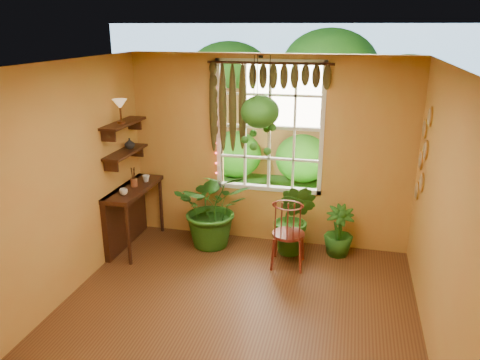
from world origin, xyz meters
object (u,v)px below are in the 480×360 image
Objects in this scene: potted_plant_left at (214,208)px; windsor_chair at (288,243)px; potted_plant_mid at (294,219)px; hanging_basket at (260,115)px; counter_ledge at (128,209)px.

windsor_chair is at bearing -18.45° from potted_plant_left.
hanging_basket is (-0.50, 0.00, 1.41)m from potted_plant_mid.
potted_plant_left is at bearing 179.21° from potted_plant_mid.
hanging_basket reaches higher than potted_plant_mid.
counter_ledge is 2.37m from potted_plant_mid.
windsor_chair is 1.22m from potted_plant_left.
counter_ledge is at bearing 175.79° from windsor_chair.
counter_ledge is 0.94× the size of hanging_basket.
potted_plant_left reaches higher than potted_plant_mid.
potted_plant_mid is 0.83× the size of hanging_basket.
hanging_basket reaches higher than counter_ledge.
hanging_basket reaches higher than potted_plant_left.
potted_plant_mid is 1.50m from hanging_basket.
counter_ledge is 1.23m from potted_plant_left.
potted_plant_left is (-1.13, 0.38, 0.25)m from windsor_chair.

